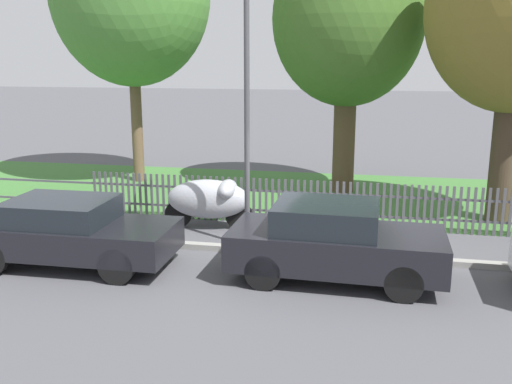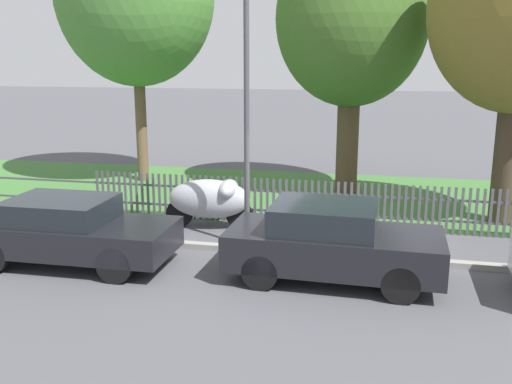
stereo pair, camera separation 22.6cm
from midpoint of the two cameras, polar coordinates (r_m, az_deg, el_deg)
The scene contains 9 objects.
ground_plane at distance 11.31m, azimuth 6.34°, elevation -6.68°, with size 120.00×120.00×0.00m, color #4C4C51.
kerb_stone at distance 11.38m, azimuth 6.40°, elevation -6.23°, with size 34.53×0.20×0.12m, color gray.
grass_strip at distance 16.43m, azimuth 8.02°, elevation -0.37°, with size 34.53×6.25×0.01m, color #3D7033.
park_fence at distance 13.28m, azimuth 7.27°, elevation -1.22°, with size 34.53×0.05×1.09m.
parked_car_black_saloon at distance 11.33m, azimuth -18.72°, elevation -3.73°, with size 3.92×1.67×1.28m.
parked_car_navy_estate at distance 10.12m, azimuth 7.15°, elevation -4.91°, with size 3.76×1.75×1.38m.
covered_motorcycle at distance 13.07m, azimuth -5.07°, elevation -0.68°, with size 2.06×0.97×1.15m.
tree_behind_motorcycle at distance 16.61m, azimuth 8.81°, elevation 16.62°, with size 4.21×4.21×7.33m.
street_lamp at distance 11.27m, azimuth -1.63°, elevation 11.27°, with size 0.20×0.79×5.45m.
Camera 1 is at (0.75, -10.62, 3.85)m, focal length 40.00 mm.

